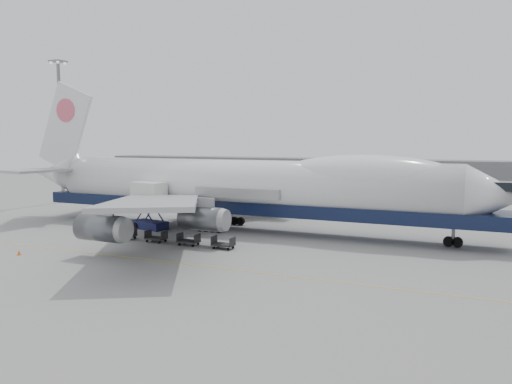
% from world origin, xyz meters
% --- Properties ---
extents(ground, '(260.00, 260.00, 0.00)m').
position_xyz_m(ground, '(0.00, 0.00, 0.00)').
color(ground, gray).
rests_on(ground, ground).
extents(apron_line, '(60.00, 0.15, 0.01)m').
position_xyz_m(apron_line, '(0.00, -6.00, 0.01)').
color(apron_line, gold).
rests_on(apron_line, ground).
extents(hangar, '(110.00, 8.00, 7.00)m').
position_xyz_m(hangar, '(-10.00, 70.00, 3.50)').
color(hangar, slate).
rests_on(hangar, ground).
extents(floodlight_mast, '(2.40, 2.40, 25.43)m').
position_xyz_m(floodlight_mast, '(-42.00, 24.00, 14.27)').
color(floodlight_mast, slate).
rests_on(floodlight_mast, ground).
extents(airliner, '(67.00, 55.30, 19.98)m').
position_xyz_m(airliner, '(0.64, 12.00, 5.62)').
color(airliner, white).
rests_on(airliner, ground).
extents(catering_truck, '(5.01, 3.85, 6.03)m').
position_xyz_m(catering_truck, '(-11.16, 7.84, 3.43)').
color(catering_truck, '#191D4B').
rests_on(catering_truck, ground).
extents(traffic_cone, '(0.37, 0.37, 0.54)m').
position_xyz_m(traffic_cone, '(-14.24, -9.59, 0.26)').
color(traffic_cone, orange).
rests_on(traffic_cone, ground).
extents(dolly_0, '(2.30, 1.35, 1.30)m').
position_xyz_m(dolly_0, '(-13.93, 1.20, 0.53)').
color(dolly_0, '#2D2D30').
rests_on(dolly_0, ground).
extents(dolly_1, '(2.30, 1.35, 1.30)m').
position_xyz_m(dolly_1, '(-9.70, 1.20, 0.53)').
color(dolly_1, '#2D2D30').
rests_on(dolly_1, ground).
extents(dolly_2, '(2.30, 1.35, 1.30)m').
position_xyz_m(dolly_2, '(-5.47, 1.20, 0.53)').
color(dolly_2, '#2D2D30').
rests_on(dolly_2, ground).
extents(dolly_3, '(2.30, 1.35, 1.30)m').
position_xyz_m(dolly_3, '(-1.24, 1.20, 0.53)').
color(dolly_3, '#2D2D30').
rests_on(dolly_3, ground).
extents(dolly_4, '(2.30, 1.35, 1.30)m').
position_xyz_m(dolly_4, '(2.99, 1.20, 0.53)').
color(dolly_4, '#2D2D30').
rests_on(dolly_4, ground).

